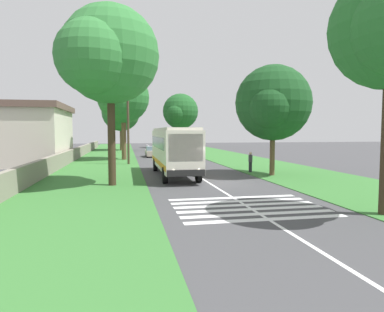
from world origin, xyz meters
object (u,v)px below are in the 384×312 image
Objects in this scene: trailing_car_1 at (172,150)px; utility_pole at (128,127)px; roadside_tree_left_2 at (107,58)px; roadside_tree_right_0 at (180,112)px; trailing_car_0 at (152,152)px; roadside_building at (23,134)px; roadside_tree_left_0 at (122,98)px; coach_bus at (174,148)px; roadside_tree_right_2 at (271,105)px; trailing_minibus_0 at (169,142)px; pedestrian at (250,162)px; roadside_tree_left_1 at (120,113)px.

trailing_car_1 is 0.57× the size of utility_pole.
roadside_tree_right_0 reaches higher than roadside_tree_left_2.
trailing_car_0 is 0.37× the size of roadside_building.
roadside_tree_left_0 reaches higher than utility_pole.
roadside_tree_right_2 is at bearing -99.63° from coach_bus.
roadside_tree_left_0 is (-18.20, 7.89, 5.91)m from trailing_minibus_0.
trailing_car_0 is 26.22m from roadside_tree_left_2.
roadside_tree_right_2 is 5.07× the size of pedestrian.
trailing_car_1 is 0.38× the size of roadside_tree_left_2.
roadside_tree_right_2 is at bearing -146.22° from roadside_tree_left_0.
roadside_tree_right_0 is 40.23m from roadside_building.
trailing_car_1 is at bearing -32.70° from trailing_car_0.
roadside_tree_left_2 reaches higher than pedestrian.
roadside_tree_left_0 is (15.97, 4.05, 5.31)m from coach_bus.
roadside_building reaches higher than coach_bus.
coach_bus is 37.69m from roadside_tree_left_1.
roadside_tree_left_1 reaches higher than coach_bus.
coach_bus is 0.95× the size of roadside_building.
roadside_tree_left_1 reaches higher than roadside_tree_right_2.
roadside_tree_left_2 is at bearing 166.07° from roadside_tree_right_0.
pedestrian is (-12.04, -21.13, -2.30)m from roadside_building.
roadside_tree_right_0 is (8.98, -12.35, 0.74)m from roadside_tree_left_1.
roadside_tree_left_0 reaches higher than trailing_car_0.
trailing_minibus_0 reaches higher than trailing_car_1.
coach_bus is at bearing 172.52° from trailing_car_1.
roadside_tree_left_0 is (-4.49, 3.94, 6.79)m from trailing_car_0.
roadside_tree_right_0 is (50.37, -12.49, -0.54)m from roadside_tree_left_2.
utility_pole reaches higher than trailing_minibus_0.
trailing_car_0 is 0.42× the size of roadside_tree_left_1.
roadside_tree_right_2 reaches higher than utility_pole.
trailing_car_0 is 0.57× the size of utility_pole.
roadside_tree_right_0 is 0.98× the size of roadside_building.
roadside_tree_left_0 is 6.33× the size of pedestrian.
trailing_car_0 is 27.68m from roadside_tree_right_0.
roadside_tree_right_2 is (-17.24, -11.53, -1.93)m from roadside_tree_left_0.
roadside_tree_left_0 is 1.25× the size of roadside_tree_right_2.
roadside_tree_right_0 is at bearing -9.52° from coach_bus.
roadside_tree_left_2 is 1.32× the size of roadside_tree_right_2.
roadside_tree_right_2 reaches higher than pedestrian.
roadside_tree_left_0 is at bearing -73.28° from roadside_building.
pedestrian is (-25.14, -3.24, 0.24)m from trailing_car_1.
roadside_tree_left_2 is at bearing 179.80° from roadside_tree_left_1.
trailing_car_1 is at bearing -7.48° from coach_bus.
roadside_tree_left_2 is 6.66× the size of pedestrian.
roadside_tree_left_1 is at bearing 1.54° from roadside_tree_left_0.
trailing_minibus_0 is at bearing -109.20° from roadside_tree_left_1.
roadside_tree_left_1 is (21.15, 0.57, -0.69)m from roadside_tree_left_0.
roadside_tree_left_2 is 20.26m from roadside_building.
roadside_tree_left_1 is 1.20× the size of roadside_tree_right_2.
coach_bus is 47.05m from roadside_tree_right_0.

